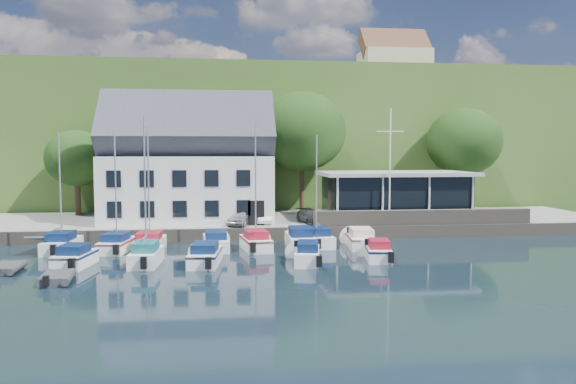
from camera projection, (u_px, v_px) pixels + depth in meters
name	position (u px, v px, depth m)	size (l,w,h in m)	color
ground	(295.00, 270.00, 32.75)	(180.00, 180.00, 0.00)	black
quay	(270.00, 223.00, 50.04)	(60.00, 13.00, 1.00)	gray
quay_face	(277.00, 234.00, 43.60)	(60.00, 0.30, 1.00)	#665E52
hillside	(247.00, 144.00, 93.55)	(160.00, 75.00, 16.00)	#365620
field_patch	(289.00, 100.00, 101.80)	(50.00, 30.00, 0.30)	#545F2F
farmhouse	(394.00, 64.00, 85.31)	(10.40, 7.00, 8.20)	#BEB08E
harbor_building	(189.00, 170.00, 47.87)	(14.40, 8.20, 8.70)	silver
club_pavilion	(395.00, 195.00, 49.65)	(13.20, 7.20, 4.10)	black
seawall	(424.00, 217.00, 45.32)	(18.00, 0.50, 1.20)	#665E52
gangway	(48.00, 249.00, 39.73)	(1.20, 6.00, 1.40)	silver
car_silver	(241.00, 217.00, 45.06)	(1.49, 3.70, 1.26)	#B0B0B5
car_white	(266.00, 216.00, 46.39)	(1.20, 3.45, 1.14)	white
car_dgrey	(311.00, 216.00, 46.39)	(1.55, 3.81, 1.11)	#2D2C31
car_blue	(346.00, 214.00, 46.75)	(1.55, 3.94, 1.35)	#305193
flagpole	(390.00, 166.00, 45.42)	(2.26, 0.20, 9.40)	silver
tree_0	(77.00, 173.00, 51.96)	(5.76, 5.76, 7.87)	black
tree_1	(131.00, 163.00, 52.66)	(7.07, 7.07, 9.66)	black
tree_2	(220.00, 157.00, 54.20)	(7.88, 7.88, 10.76)	black
tree_3	(302.00, 152.00, 54.47)	(8.55, 8.55, 11.68)	black
tree_5	(464.00, 159.00, 56.41)	(7.49, 7.49, 10.23)	black
boat_r1_0	(60.00, 188.00, 38.26)	(2.06, 5.69, 8.82)	white
boat_r1_1	(116.00, 192.00, 38.50)	(1.86, 5.54, 8.23)	white
boat_r1_2	(149.00, 192.00, 38.79)	(2.02, 5.93, 8.30)	white
boat_r1_3	(216.00, 240.00, 39.74)	(1.85, 6.23, 1.37)	white
boat_r1_4	(256.00, 188.00, 39.15)	(1.85, 5.38, 8.73)	white
boat_r1_5	(300.00, 237.00, 40.27)	(2.00, 6.04, 1.53)	white
boat_r1_6	(317.00, 187.00, 40.65)	(2.05, 5.39, 8.66)	white
boat_r1_7	(360.00, 237.00, 40.70)	(1.96, 6.26, 1.40)	white
boat_r2_0	(75.00, 255.00, 33.77)	(1.88, 4.79, 1.38)	white
boat_r2_1	(145.00, 192.00, 34.04)	(1.72, 5.61, 8.97)	white
boat_r2_2	(205.00, 253.00, 34.42)	(1.87, 5.79, 1.39)	white
boat_r2_3	(307.00, 252.00, 34.95)	(1.62, 5.73, 1.36)	white
boat_r2_4	(378.00, 250.00, 35.78)	(1.61, 4.68, 1.36)	white
dinghy_0	(6.00, 267.00, 32.17)	(1.65, 2.75, 0.64)	#323337
dinghy_1	(57.00, 276.00, 29.72)	(1.71, 2.86, 0.67)	#323337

